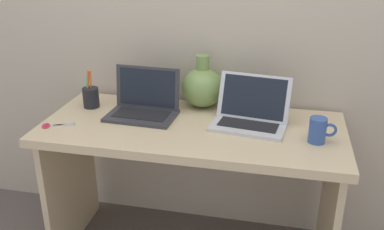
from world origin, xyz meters
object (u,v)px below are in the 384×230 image
at_px(green_vase, 203,87).
at_px(laptop_right, 251,112).
at_px(laptop_left, 144,102).
at_px(coffee_mug, 318,130).
at_px(pen_cup, 91,97).
at_px(scissors, 52,125).

bearing_deg(green_vase, laptop_right, -33.45).
bearing_deg(laptop_left, green_vase, 32.78).
distance_m(coffee_mug, pen_cup, 1.11).
xyz_separation_m(green_vase, coffee_mug, (0.55, -0.30, -0.05)).
xyz_separation_m(green_vase, scissors, (-0.62, -0.39, -0.10)).
bearing_deg(laptop_left, scissors, -147.90).
bearing_deg(green_vase, scissors, -147.62).
bearing_deg(green_vase, coffee_mug, -28.77).
distance_m(laptop_right, pen_cup, 0.81).
height_order(green_vase, pen_cup, green_vase).
bearing_deg(laptop_right, laptop_left, 179.02).
xyz_separation_m(laptop_right, green_vase, (-0.26, 0.17, 0.05)).
relative_size(pen_cup, scissors, 1.29).
relative_size(laptop_right, pen_cup, 1.92).
distance_m(laptop_left, green_vase, 0.30).
distance_m(laptop_left, pen_cup, 0.29).
height_order(laptop_right, green_vase, green_vase).
bearing_deg(coffee_mug, laptop_left, 170.18).
bearing_deg(coffee_mug, scissors, -175.59).
bearing_deg(pen_cup, laptop_left, -5.93).
xyz_separation_m(laptop_left, laptop_right, (0.51, -0.01, -0.00)).
height_order(green_vase, coffee_mug, green_vase).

